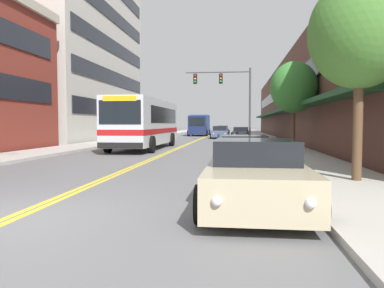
{
  "coord_description": "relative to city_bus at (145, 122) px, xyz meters",
  "views": [
    {
      "loc": [
        4.04,
        -6.23,
        1.71
      ],
      "look_at": [
        -0.27,
        29.5,
        -0.27
      ],
      "focal_mm": 35.0,
      "sensor_mm": 36.0,
      "label": 1
    }
  ],
  "objects": [
    {
      "name": "street_tree_right_near",
      "position": [
        9.53,
        -14.11,
        2.34
      ],
      "size": [
        2.78,
        2.78,
        5.59
      ],
      "color": "brown",
      "rests_on": "sidewalk_right"
    },
    {
      "name": "car_slate_blue_moving_lead",
      "position": [
        4.27,
        18.01,
        -1.18
      ],
      "size": [
        2.08,
        4.34,
        1.41
      ],
      "color": "#475675",
      "rests_on": "ground_plane"
    },
    {
      "name": "ground_plane",
      "position": [
        2.17,
        18.28,
        -1.83
      ],
      "size": [
        240.0,
        240.0,
        0.0
      ],
      "primitive_type": "plane",
      "color": "slate"
    },
    {
      "name": "city_bus",
      "position": [
        0.0,
        0.0,
        0.0
      ],
      "size": [
        2.92,
        11.06,
        3.24
      ],
      "color": "silver",
      "rests_on": "ground_plane"
    },
    {
      "name": "car_dark_grey_parked_right_end",
      "position": [
        6.57,
        21.25,
        -1.24
      ],
      "size": [
        2.11,
        4.81,
        1.27
      ],
      "color": "#38383D",
      "rests_on": "ground_plane"
    },
    {
      "name": "office_tower_left",
      "position": [
        -12.65,
        13.41,
        11.07
      ],
      "size": [
        12.08,
        22.43,
        25.81
      ],
      "color": "#BCB7AD",
      "rests_on": "ground_plane"
    },
    {
      "name": "storefront_row_right",
      "position": [
        14.98,
        18.28,
        2.4
      ],
      "size": [
        9.1,
        68.0,
        8.46
      ],
      "color": "brown",
      "rests_on": "ground_plane"
    },
    {
      "name": "car_charcoal_parked_right_far",
      "position": [
        6.59,
        14.26,
        -1.19
      ],
      "size": [
        1.99,
        4.44,
        1.34
      ],
      "color": "#232328",
      "rests_on": "ground_plane"
    },
    {
      "name": "sidewalk_left",
      "position": [
        -4.87,
        18.28,
        -1.76
      ],
      "size": [
        3.08,
        106.0,
        0.13
      ],
      "color": "#B2ADA5",
      "rests_on": "ground_plane"
    },
    {
      "name": "sidewalk_right",
      "position": [
        9.21,
        18.28,
        -1.76
      ],
      "size": [
        3.08,
        106.0,
        0.13
      ],
      "color": "#B2ADA5",
      "rests_on": "ground_plane"
    },
    {
      "name": "box_truck",
      "position": [
        0.96,
        27.25,
        -0.29
      ],
      "size": [
        2.73,
        6.73,
        2.91
      ],
      "color": "#19234C",
      "rests_on": "ground_plane"
    },
    {
      "name": "centre_line",
      "position": [
        2.17,
        18.28,
        -1.83
      ],
      "size": [
        0.34,
        106.0,
        0.01
      ],
      "color": "yellow",
      "rests_on": "ground_plane"
    },
    {
      "name": "fire_hydrant",
      "position": [
        8.11,
        -6.02,
        -1.32
      ],
      "size": [
        0.3,
        0.22,
        0.76
      ],
      "color": "#B7B7BC",
      "rests_on": "sidewalk_right"
    },
    {
      "name": "car_black_moving_second",
      "position": [
        3.92,
        34.64,
        -1.2
      ],
      "size": [
        2.19,
        4.6,
        1.36
      ],
      "color": "black",
      "rests_on": "ground_plane"
    },
    {
      "name": "car_silver_parked_left_near",
      "position": [
        -2.23,
        10.4,
        -1.21
      ],
      "size": [
        1.98,
        4.84,
        1.35
      ],
      "color": "#B7B7BC",
      "rests_on": "ground_plane"
    },
    {
      "name": "car_beige_parked_right_foreground",
      "position": [
        6.59,
        -17.25,
        -1.18
      ],
      "size": [
        2.17,
        4.6,
        1.38
      ],
      "color": "#BCAD89",
      "rests_on": "ground_plane"
    },
    {
      "name": "street_tree_right_mid",
      "position": [
        9.62,
        -1.52,
        2.06
      ],
      "size": [
        2.84,
        2.84,
        5.34
      ],
      "color": "brown",
      "rests_on": "sidewalk_right"
    },
    {
      "name": "traffic_signal_mast",
      "position": [
        5.37,
        9.97,
        3.01
      ],
      "size": [
        6.05,
        0.38,
        6.8
      ],
      "color": "#47474C",
      "rests_on": "ground_plane"
    },
    {
      "name": "car_champagne_parked_right_mid",
      "position": [
        6.48,
        -11.21,
        -1.22
      ],
      "size": [
        2.12,
        4.62,
        1.27
      ],
      "color": "beige",
      "rests_on": "ground_plane"
    }
  ]
}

